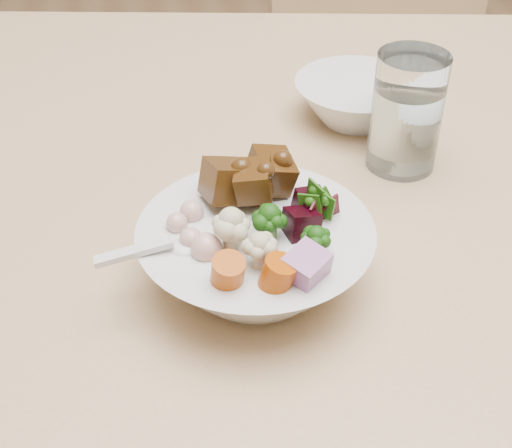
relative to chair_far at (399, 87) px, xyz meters
name	(u,v)px	position (x,y,z in m)	size (l,w,h in m)	color
chair_far	(399,87)	(0.00, 0.00, 0.00)	(0.48, 0.48, 0.97)	tan
food_bowl	(257,251)	(-0.41, -0.73, 0.26)	(0.19, 0.19, 0.10)	silver
soup_spoon	(174,249)	(-0.47, -0.74, 0.28)	(0.09, 0.03, 0.02)	silver
water_glass	(406,117)	(-0.23, -0.58, 0.28)	(0.07, 0.07, 0.12)	white
side_bowl	(356,101)	(-0.25, -0.48, 0.25)	(0.14, 0.14, 0.05)	silver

